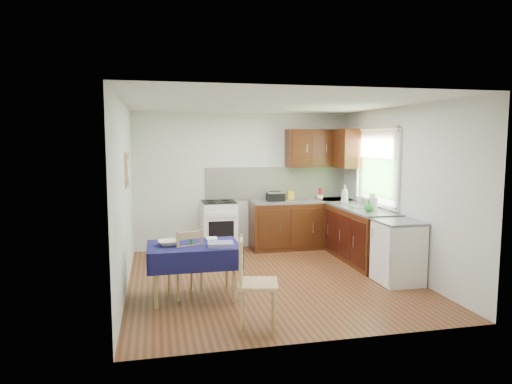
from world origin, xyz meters
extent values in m
plane|color=#4A2A13|center=(0.00, 0.00, 0.00)|extent=(4.20, 4.20, 0.00)
cube|color=silver|center=(0.00, 0.00, 2.50)|extent=(4.00, 4.20, 0.02)
cube|color=silver|center=(0.00, 2.10, 1.25)|extent=(4.00, 0.02, 2.50)
cube|color=silver|center=(0.00, -2.10, 1.25)|extent=(4.00, 0.02, 2.50)
cube|color=silver|center=(-2.00, 0.00, 1.25)|extent=(0.02, 4.20, 2.50)
cube|color=silver|center=(2.00, 0.00, 1.25)|extent=(0.02, 4.20, 2.50)
cube|color=#341609|center=(1.05, 1.80, 0.43)|extent=(1.90, 0.60, 0.86)
cube|color=#341609|center=(1.70, 0.65, 0.43)|extent=(0.60, 1.70, 0.86)
cube|color=slate|center=(1.05, 1.80, 0.88)|extent=(1.90, 0.60, 0.04)
cube|color=slate|center=(1.70, 0.65, 0.88)|extent=(0.60, 1.70, 0.04)
cube|color=slate|center=(1.70, 1.80, 0.88)|extent=(0.60, 0.60, 0.04)
cube|color=white|center=(0.65, 2.08, 1.20)|extent=(2.70, 0.02, 0.60)
cube|color=#341609|center=(1.40, 1.93, 1.85)|extent=(1.20, 0.35, 0.70)
cube|color=#341609|center=(1.82, 1.50, 1.85)|extent=(0.35, 0.50, 0.70)
cube|color=white|center=(-0.50, 1.80, 0.45)|extent=(0.60, 0.60, 0.90)
cube|color=black|center=(-0.50, 1.80, 0.91)|extent=(0.58, 0.58, 0.02)
cube|color=black|center=(-0.50, 1.50, 0.45)|extent=(0.44, 0.01, 0.32)
cube|color=#335B25|center=(1.99, 0.70, 1.50)|extent=(0.01, 1.40, 0.85)
cube|color=white|center=(1.97, 0.70, 2.15)|extent=(0.04, 1.48, 0.06)
cube|color=white|center=(1.97, 0.70, 0.95)|extent=(0.04, 1.48, 0.06)
cube|color=tan|center=(1.96, 0.70, 1.93)|extent=(0.02, 1.36, 0.44)
cube|color=white|center=(1.70, -0.55, 0.42)|extent=(0.55, 0.58, 0.85)
cube|color=slate|center=(1.70, -0.55, 0.87)|extent=(0.58, 0.60, 0.03)
cube|color=tan|center=(-1.98, 0.30, 1.60)|extent=(0.02, 0.62, 0.47)
cube|color=olive|center=(-1.96, 0.30, 1.60)|extent=(0.01, 0.56, 0.41)
cube|color=white|center=(-1.95, 0.22, 1.62)|extent=(0.00, 0.18, 0.24)
cube|color=white|center=(-1.95, 0.42, 1.50)|extent=(0.00, 0.15, 0.20)
cube|color=#111043|center=(-1.14, -0.53, 0.68)|extent=(1.10, 0.74, 0.03)
cube|color=#111043|center=(-1.14, -0.91, 0.56)|extent=(1.14, 0.02, 0.26)
cube|color=#111043|center=(-1.14, -0.15, 0.56)|extent=(1.14, 0.02, 0.26)
cube|color=#111043|center=(-1.71, -0.53, 0.56)|extent=(0.02, 0.78, 0.26)
cube|color=#111043|center=(-0.58, -0.53, 0.56)|extent=(0.02, 0.78, 0.26)
cylinder|color=tan|center=(-1.62, -0.82, 0.33)|extent=(0.05, 0.05, 0.66)
cylinder|color=tan|center=(-0.67, -0.82, 0.33)|extent=(0.05, 0.05, 0.66)
cylinder|color=tan|center=(-1.62, -0.24, 0.33)|extent=(0.05, 0.05, 0.66)
cylinder|color=tan|center=(-0.67, -0.24, 0.33)|extent=(0.05, 0.05, 0.66)
cube|color=tan|center=(-1.25, -0.44, 0.42)|extent=(0.50, 0.50, 0.04)
cube|color=tan|center=(-1.19, -0.60, 0.75)|extent=(0.34, 0.14, 0.28)
cylinder|color=tan|center=(-1.15, -0.24, 0.21)|extent=(0.03, 0.03, 0.42)
cylinder|color=tan|center=(-1.45, -0.34, 0.21)|extent=(0.03, 0.03, 0.42)
cylinder|color=tan|center=(-1.05, -0.54, 0.21)|extent=(0.03, 0.03, 0.42)
cylinder|color=tan|center=(-1.35, -0.64, 0.21)|extent=(0.03, 0.03, 0.42)
cube|color=tan|center=(-0.54, -1.54, 0.45)|extent=(0.50, 0.50, 0.04)
cube|color=tan|center=(-0.71, -1.51, 0.81)|extent=(0.11, 0.38, 0.30)
cylinder|color=tan|center=(-0.41, -1.75, 0.23)|extent=(0.04, 0.04, 0.45)
cylinder|color=tan|center=(-0.33, -1.41, 0.23)|extent=(0.04, 0.04, 0.45)
cylinder|color=tan|center=(-0.74, -1.67, 0.23)|extent=(0.04, 0.04, 0.45)
cylinder|color=tan|center=(-0.67, -1.34, 0.23)|extent=(0.04, 0.04, 0.45)
cube|color=silver|center=(0.51, 1.72, 0.98)|extent=(0.24, 0.15, 0.17)
cube|color=black|center=(0.51, 1.72, 1.08)|extent=(0.20, 0.02, 0.02)
cube|color=black|center=(0.53, 1.76, 0.97)|extent=(0.30, 0.26, 0.14)
cube|color=silver|center=(0.53, 1.76, 1.06)|extent=(0.30, 0.26, 0.03)
cylinder|color=red|center=(1.37, 1.68, 1.02)|extent=(0.05, 0.05, 0.23)
cube|color=gold|center=(0.87, 1.90, 0.98)|extent=(0.14, 0.11, 0.16)
cube|color=#98979D|center=(1.73, 0.66, 0.91)|extent=(0.38, 0.29, 0.02)
cylinder|color=white|center=(1.73, 0.66, 0.99)|extent=(0.05, 0.18, 0.18)
cylinder|color=white|center=(1.72, 0.31, 1.00)|extent=(0.17, 0.17, 0.21)
sphere|color=white|center=(1.72, 0.31, 1.13)|extent=(0.10, 0.10, 0.10)
imported|color=white|center=(1.38, 1.71, 0.95)|extent=(0.13, 0.13, 0.10)
imported|color=white|center=(1.59, 1.09, 1.07)|extent=(0.15, 0.15, 0.33)
imported|color=#1E71B3|center=(1.61, 1.08, 0.99)|extent=(0.11, 0.11, 0.17)
imported|color=green|center=(1.62, 0.22, 0.99)|extent=(0.19, 0.19, 0.18)
imported|color=#F2EAC6|center=(-1.45, -0.52, 0.72)|extent=(0.27, 0.27, 0.06)
imported|color=white|center=(-0.95, -0.27, 0.70)|extent=(0.16, 0.21, 0.02)
cylinder|color=#258A3E|center=(-1.17, -0.53, 0.74)|extent=(0.05, 0.05, 0.10)
cube|color=navy|center=(-0.83, -0.73, 0.72)|extent=(0.33, 0.27, 0.06)
camera|label=1|loc=(-1.59, -6.20, 1.99)|focal=32.00mm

